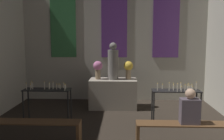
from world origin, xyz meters
name	(u,v)px	position (x,y,z in m)	size (l,w,h in m)	color
wall_back	(114,32)	(0.00, 9.82, 2.31)	(6.32, 0.16, 4.56)	#B2AD9E
altar	(113,93)	(0.00, 8.78, 0.44)	(1.40, 0.76, 0.87)	gray
statue	(113,63)	(0.00, 8.78, 1.37)	(0.32, 0.32, 1.10)	slate
flower_vase_left	(98,68)	(-0.46, 8.78, 1.21)	(0.28, 0.28, 0.55)	#937A5B
flower_vase_right	(128,68)	(0.46, 8.78, 1.21)	(0.28, 0.28, 0.55)	#937A5B
candle_rack_left	(47,94)	(-1.57, 7.33, 0.73)	(1.15, 0.40, 1.06)	black
candle_rack_right	(176,96)	(1.58, 7.33, 0.73)	(1.15, 0.40, 1.06)	black
pew_back_left	(27,127)	(-1.62, 6.11, 0.34)	(2.14, 0.36, 0.47)	brown
pew_back_right	(191,129)	(1.62, 6.11, 0.34)	(2.14, 0.36, 0.47)	brown
person_seated	(190,108)	(1.57, 6.11, 0.77)	(0.36, 0.24, 0.69)	#564C56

